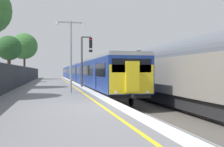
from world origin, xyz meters
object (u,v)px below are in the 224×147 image
Objects in this scene: signal_gantry at (85,55)px; background_tree_back at (24,47)px; freight_train_adjacent_track at (111,71)px; platform_lamp_mid at (71,50)px; commuter_train_at_platform at (79,72)px; background_tree_right at (8,49)px.

background_tree_back reaches higher than signal_gantry.
freight_train_adjacent_track is 6.61× the size of background_tree_back.
freight_train_adjacent_track is 11.27× the size of platform_lamp_mid.
background_tree_back is (-9.49, 4.97, 4.62)m from commuter_train_at_platform.
background_tree_right reaches higher than freight_train_adjacent_track.
signal_gantry is at bearing -94.24° from commuter_train_at_platform.
commuter_train_at_platform is 7.14× the size of background_tree_back.
background_tree_back reaches higher than freight_train_adjacent_track.
commuter_train_at_platform is 12.58× the size of signal_gantry.
background_tree_back is at bearing 87.11° from background_tree_right.
background_tree_back is (-8.03, 24.75, 2.88)m from signal_gantry.
signal_gantry is at bearing -113.20° from freight_train_adjacent_track.
platform_lamp_mid reaches higher than signal_gantry.
signal_gantry is 26.18m from background_tree_back.
freight_train_adjacent_track is 14.47m from background_tree_right.
background_tree_back is (-13.50, 11.98, 4.43)m from freight_train_adjacent_track.
background_tree_right is 12.76m from background_tree_back.
signal_gantry is 6.67m from platform_lamp_mid.
background_tree_back is at bearing 101.36° from platform_lamp_mid.
platform_lamp_mid is (-7.24, -19.20, 1.51)m from freight_train_adjacent_track.
background_tree_right is (-14.14, -0.68, 3.03)m from freight_train_adjacent_track.
signal_gantry is at bearing -72.03° from background_tree_back.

